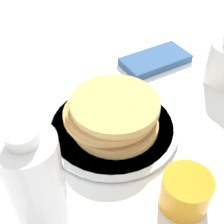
% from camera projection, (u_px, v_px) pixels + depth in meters
% --- Properties ---
extents(ground_plane, '(4.00, 4.00, 0.00)m').
position_uv_depth(ground_plane, '(109.00, 136.00, 0.64)').
color(ground_plane, white).
extents(plate, '(0.28, 0.28, 0.01)m').
position_uv_depth(plate, '(112.00, 126.00, 0.65)').
color(plate, silver).
rests_on(plate, ground_plane).
extents(pancake_stack, '(0.19, 0.19, 0.06)m').
position_uv_depth(pancake_stack, '(113.00, 114.00, 0.62)').
color(pancake_stack, '#D8B369').
rests_on(pancake_stack, plate).
extents(juice_glass, '(0.08, 0.08, 0.07)m').
position_uv_depth(juice_glass, '(185.00, 192.00, 0.50)').
color(juice_glass, orange).
rests_on(juice_glass, ground_plane).
extents(water_bottle_near, '(0.08, 0.08, 0.22)m').
position_uv_depth(water_bottle_near, '(38.00, 191.00, 0.42)').
color(water_bottle_near, white).
rests_on(water_bottle_near, ground_plane).
extents(napkin, '(0.20, 0.15, 0.02)m').
position_uv_depth(napkin, '(155.00, 60.00, 0.82)').
color(napkin, '#33598C').
rests_on(napkin, ground_plane).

